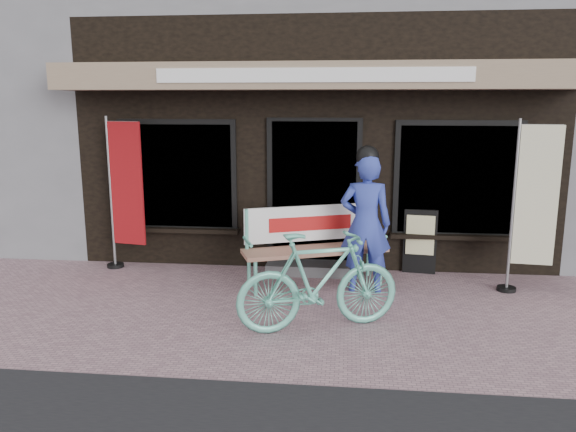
# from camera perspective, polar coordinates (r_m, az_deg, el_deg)

# --- Properties ---
(ground) EXTENTS (70.00, 70.00, 0.00)m
(ground) POSITION_cam_1_polar(r_m,az_deg,el_deg) (6.48, 1.44, -10.44)
(ground) COLOR #A37C85
(ground) RESTS_ON ground
(storefront) EXTENTS (7.00, 6.77, 6.00)m
(storefront) POSITION_cam_1_polar(r_m,az_deg,el_deg) (10.97, 3.74, 14.54)
(storefront) COLOR black
(storefront) RESTS_ON ground
(bench) EXTENTS (1.97, 1.15, 1.04)m
(bench) POSITION_cam_1_polar(r_m,az_deg,el_deg) (7.54, 2.54, -2.35)
(bench) COLOR #62C0A7
(bench) RESTS_ON ground
(person) EXTENTS (0.66, 0.43, 1.89)m
(person) POSITION_cam_1_polar(r_m,az_deg,el_deg) (7.22, 7.89, -0.50)
(person) COLOR #2F3FA4
(person) RESTS_ON ground
(bicycle) EXTENTS (1.87, 1.11, 1.08)m
(bicycle) POSITION_cam_1_polar(r_m,az_deg,el_deg) (6.05, 3.14, -6.62)
(bicycle) COLOR #62C0A7
(bicycle) RESTS_ON ground
(nobori_red) EXTENTS (0.66, 0.28, 2.22)m
(nobori_red) POSITION_cam_1_polar(r_m,az_deg,el_deg) (8.42, -16.29, 2.38)
(nobori_red) COLOR gray
(nobori_red) RESTS_ON ground
(nobori_cream) EXTENTS (0.66, 0.27, 2.22)m
(nobori_cream) POSITION_cam_1_polar(r_m,az_deg,el_deg) (7.69, 23.55, 1.02)
(nobori_cream) COLOR gray
(nobori_cream) RESTS_ON ground
(menu_stand) EXTENTS (0.47, 0.16, 0.93)m
(menu_stand) POSITION_cam_1_polar(r_m,az_deg,el_deg) (8.23, 13.26, -2.45)
(menu_stand) COLOR black
(menu_stand) RESTS_ON ground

